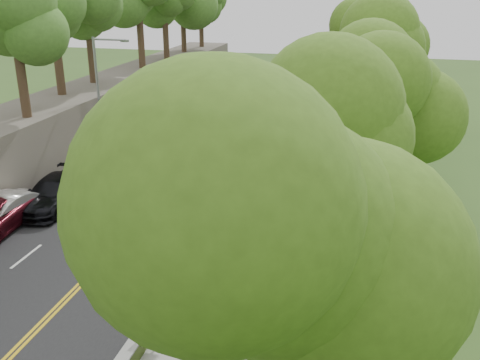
# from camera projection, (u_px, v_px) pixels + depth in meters

# --- Properties ---
(ground) EXTENTS (140.00, 140.00, 0.00)m
(ground) POSITION_uv_depth(u_px,v_px,m) (181.00, 278.00, 21.88)
(ground) COLOR #33511E
(ground) RESTS_ON ground
(road) EXTENTS (11.20, 66.00, 0.04)m
(road) POSITION_uv_depth(u_px,v_px,m) (181.00, 157.00, 36.71)
(road) COLOR black
(road) RESTS_ON ground
(sidewalk) EXTENTS (4.20, 66.00, 0.05)m
(sidewalk) POSITION_uv_depth(u_px,v_px,m) (296.00, 166.00, 34.92)
(sidewalk) COLOR gray
(sidewalk) RESTS_ON ground
(jersey_barrier) EXTENTS (0.42, 66.00, 0.60)m
(jersey_barrier) POSITION_uv_depth(u_px,v_px,m) (262.00, 159.00, 35.34)
(jersey_barrier) COLOR #9AD335
(jersey_barrier) RESTS_ON ground
(rock_embankment) EXTENTS (5.00, 66.00, 4.00)m
(rock_embankment) POSITION_uv_depth(u_px,v_px,m) (72.00, 122.00, 37.84)
(rock_embankment) COLOR #595147
(rock_embankment) RESTS_ON ground
(chainlink_fence) EXTENTS (0.04, 66.00, 2.00)m
(chainlink_fence) POSITION_uv_depth(u_px,v_px,m) (329.00, 154.00, 34.10)
(chainlink_fence) COLOR slate
(chainlink_fence) RESTS_ON ground
(trees_fenceside) EXTENTS (7.00, 66.00, 14.00)m
(trees_fenceside) POSITION_uv_depth(u_px,v_px,m) (376.00, 60.00, 31.45)
(trees_fenceside) COLOR #507C20
(trees_fenceside) RESTS_ON ground
(streetlight) EXTENTS (2.52, 0.22, 8.00)m
(streetlight) POSITION_uv_depth(u_px,v_px,m) (101.00, 89.00, 35.31)
(streetlight) COLOR gray
(streetlight) RESTS_ON ground
(signpost) EXTENTS (0.62, 0.09, 3.10)m
(signpost) POSITION_uv_depth(u_px,v_px,m) (178.00, 276.00, 18.21)
(signpost) COLOR gray
(signpost) RESTS_ON sidewalk
(construction_barrel) EXTENTS (0.52, 0.52, 0.86)m
(construction_barrel) POSITION_uv_depth(u_px,v_px,m) (333.00, 132.00, 40.83)
(construction_barrel) COLOR #D45C0A
(construction_barrel) RESTS_ON sidewalk
(concrete_block) EXTENTS (1.37, 1.11, 0.83)m
(concrete_block) POSITION_uv_depth(u_px,v_px,m) (261.00, 269.00, 21.60)
(concrete_block) COLOR gray
(concrete_block) RESTS_ON sidewalk
(car_1) EXTENTS (2.02, 4.70, 1.51)m
(car_1) POSITION_uv_depth(u_px,v_px,m) (3.00, 212.00, 26.13)
(car_1) COLOR white
(car_1) RESTS_ON road
(car_3) EXTENTS (2.68, 5.65, 1.59)m
(car_3) POSITION_uv_depth(u_px,v_px,m) (54.00, 193.00, 28.35)
(car_3) COLOR black
(car_3) RESTS_ON road
(car_4) EXTENTS (2.22, 4.81, 1.60)m
(car_4) POSITION_uv_depth(u_px,v_px,m) (90.00, 152.00, 34.92)
(car_4) COLOR gray
(car_4) RESTS_ON road
(car_5) EXTENTS (1.78, 4.68, 1.52)m
(car_5) POSITION_uv_depth(u_px,v_px,m) (171.00, 109.00, 46.91)
(car_5) COLOR silver
(car_5) RESTS_ON road
(car_6) EXTENTS (2.67, 5.70, 1.58)m
(car_6) POSITION_uv_depth(u_px,v_px,m) (185.00, 107.00, 47.30)
(car_6) COLOR black
(car_6) RESTS_ON road
(car_7) EXTENTS (2.34, 5.18, 1.47)m
(car_7) POSITION_uv_depth(u_px,v_px,m) (175.00, 103.00, 49.27)
(car_7) COLOR maroon
(car_7) RESTS_ON road
(car_8) EXTENTS (1.80, 4.24, 1.43)m
(car_8) POSITION_uv_depth(u_px,v_px,m) (208.00, 93.00, 53.61)
(car_8) COLOR silver
(car_8) RESTS_ON road
(painter_0) EXTENTS (0.85, 1.04, 1.84)m
(painter_0) POSITION_uv_depth(u_px,v_px,m) (218.00, 229.00, 23.92)
(painter_0) COLOR gold
(painter_0) RESTS_ON sidewalk
(painter_1) EXTENTS (0.52, 0.67, 1.65)m
(painter_1) POSITION_uv_depth(u_px,v_px,m) (241.00, 219.00, 25.15)
(painter_1) COLOR beige
(painter_1) RESTS_ON sidewalk
(painter_2) EXTENTS (0.72, 0.90, 1.75)m
(painter_2) POSITION_uv_depth(u_px,v_px,m) (252.00, 197.00, 27.50)
(painter_2) COLOR black
(painter_2) RESTS_ON sidewalk
(painter_3) EXTENTS (0.69, 1.11, 1.65)m
(painter_3) POSITION_uv_depth(u_px,v_px,m) (252.00, 189.00, 28.72)
(painter_3) COLOR brown
(painter_3) RESTS_ON sidewalk
(person_far) EXTENTS (1.20, 0.74, 1.91)m
(person_far) POSITION_uv_depth(u_px,v_px,m) (310.00, 132.00, 38.92)
(person_far) COLOR black
(person_far) RESTS_ON sidewalk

